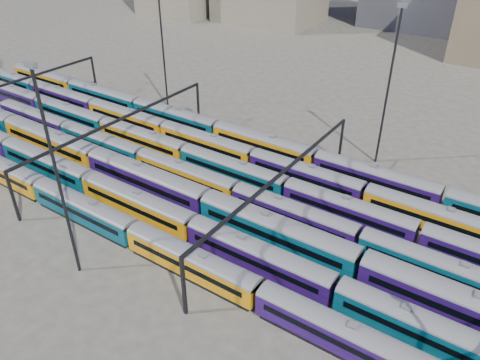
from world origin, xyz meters
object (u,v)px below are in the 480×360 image
Objects in this scene: rake_2 at (206,201)px; mast_2 at (56,170)px; rake_1 at (193,226)px; rake_0 at (191,259)px.

mast_2 is at bearing -110.29° from rake_2.
rake_1 is at bearing -70.87° from rake_2.
mast_2 reaches higher than rake_2.
rake_0 is 6.28m from rake_1.
rake_1 is 0.89× the size of rake_2.
rake_0 is 0.70× the size of rake_2.
mast_2 is (-6.28, -17.00, 11.09)m from rake_2.
mast_2 is at bearing -123.76° from rake_1.
rake_1 is 18.40m from mast_2.
rake_2 is at bearing 118.95° from rake_0.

